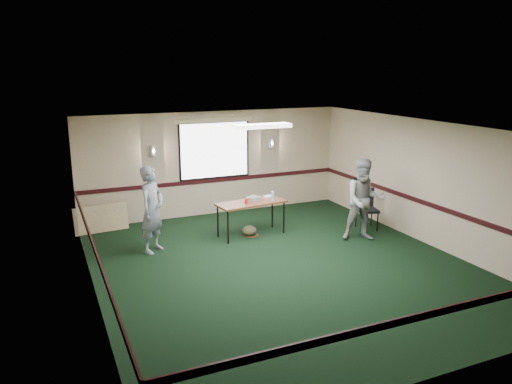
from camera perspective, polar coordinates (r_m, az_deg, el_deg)
name	(u,v)px	position (r m, az deg, el deg)	size (l,w,h in m)	color
ground	(283,266)	(9.91, 3.06, -8.44)	(8.00, 8.00, 0.00)	black
room_shell	(241,168)	(11.30, -1.68, 2.80)	(8.00, 8.02, 8.00)	#C5A78E
folding_table	(251,204)	(11.42, -0.56, -1.43)	(1.65, 0.81, 0.80)	#532D17
projector	(254,199)	(11.51, -0.27, -0.75)	(0.28, 0.23, 0.09)	#9C9BA3
game_console	(268,197)	(11.78, 1.37, -0.53)	(0.19, 0.15, 0.05)	white
red_cup	(246,201)	(11.25, -1.13, -1.06)	(0.08, 0.08, 0.11)	red
water_bottle	(273,196)	(11.51, 1.92, -0.43)	(0.07, 0.07, 0.22)	#81B1D4
duffel_bag	(249,231)	(11.55, -0.79, -4.44)	(0.34, 0.26, 0.24)	#474328
cable_coil	(252,235)	(11.60, -0.51, -4.95)	(0.31, 0.31, 0.02)	red
folded_table	(101,219)	(12.31, -17.29, -2.95)	(1.24, 0.05, 0.64)	#A18563
conference_chair	(366,205)	(12.29, 12.46, -1.49)	(0.57, 0.59, 0.95)	black
person_left	(152,210)	(10.58, -11.79, -1.98)	(0.67, 0.44, 1.84)	#41588F
person_right	(364,200)	(11.33, 12.25, -0.89)	(0.90, 0.70, 1.85)	#7490B5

